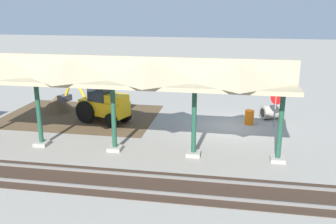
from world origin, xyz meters
TOP-DOWN VIEW (x-y plane):
  - ground_plane at (0.00, 0.00)m, footprint 120.00×120.00m
  - dirt_work_zone at (9.93, -0.49)m, footprint 10.13×7.00m
  - platform_canopy at (5.77, 4.95)m, footprint 17.52×3.20m
  - rail_tracks at (0.00, 8.45)m, footprint 60.00×2.58m
  - stop_sign at (-2.73, -0.49)m, footprint 0.61×0.50m
  - backhoe at (8.00, 0.41)m, footprint 5.36×2.98m
  - dirt_mound at (12.00, -1.45)m, footprint 4.77×4.77m
  - concrete_pipe at (-2.71, -2.09)m, footprint 1.59×1.38m
  - traffic_barrel at (-1.22, -0.65)m, footprint 0.56×0.56m

SIDE VIEW (x-z plane):
  - ground_plane at x=0.00m, z-range 0.00..0.00m
  - dirt_mound at x=12.00m, z-range -1.10..1.10m
  - dirt_work_zone at x=9.93m, z-range 0.00..0.01m
  - rail_tracks at x=0.00m, z-range -0.05..0.10m
  - traffic_barrel at x=-1.22m, z-range 0.00..0.90m
  - concrete_pipe at x=-2.71m, z-range 0.00..0.91m
  - backhoe at x=8.00m, z-range -0.15..2.67m
  - stop_sign at x=-2.73m, z-range 0.47..2.62m
  - platform_canopy at x=5.77m, z-range 1.72..6.62m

